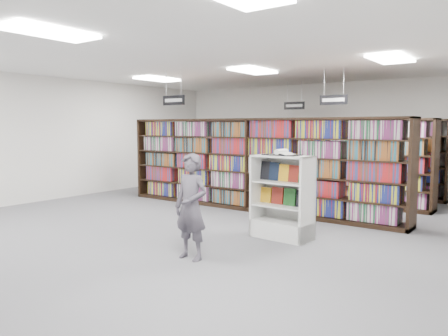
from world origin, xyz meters
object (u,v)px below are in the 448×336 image
Objects in this scene: bookshelf_row_near at (253,164)px; shopper at (191,207)px; open_book at (282,153)px; endcap_display at (283,210)px.

shopper is at bearing -70.53° from bookshelf_row_near.
open_book is (1.76, -1.84, 0.41)m from bookshelf_row_near.
bookshelf_row_near is at bearing 137.62° from endcap_display.
bookshelf_row_near is 4.55× the size of shopper.
endcap_display is at bearing -45.67° from bookshelf_row_near.
shopper is (-0.49, -1.86, 0.29)m from endcap_display.
bookshelf_row_near reaches higher than endcap_display.
shopper is at bearing -101.46° from endcap_display.
bookshelf_row_near is 2.58m from open_book.
open_book reaches higher than endcap_display.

